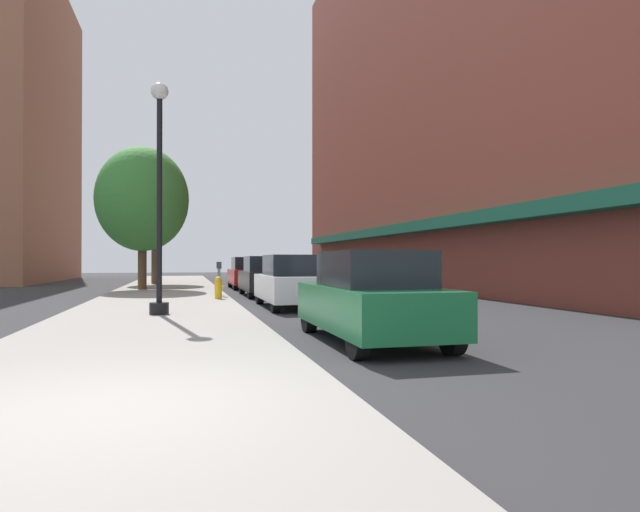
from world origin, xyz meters
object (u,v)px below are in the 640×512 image
Objects in this scene: parking_meter_near at (218,274)px; car_green at (371,298)px; car_red at (248,273)px; parking_meter_far at (220,274)px; tree_mid at (142,199)px; fire_hydrant at (218,287)px; tree_near at (155,200)px; lamppost at (159,193)px; car_white at (292,282)px; car_black at (265,277)px.

parking_meter_near is 12.72m from car_green.
parking_meter_far is at bearing -103.42° from car_red.
tree_mid is at bearing 123.03° from parking_meter_near.
tree_mid reaches higher than car_red.
tree_near reaches higher than fire_hydrant.
tree_mid is at bearing -160.86° from car_red.
lamppost is 0.83× the size of tree_near.
car_white is 1.00× the size of car_black.
car_white is at bearing -73.21° from tree_near.
car_black is at bearing 14.86° from parking_meter_near.
parking_meter_far is 0.30× the size of car_red.
tree_mid reaches higher than parking_meter_far.
car_green is 1.00× the size of car_white.
parking_meter_near is at bearing 75.51° from lamppost.
tree_near reaches higher than car_black.
tree_mid is 18.63m from car_green.
lamppost reaches higher than parking_meter_near.
tree_near is at bearing 103.92° from parking_meter_far.
tree_mid is 7.71m from car_black.
parking_meter_far is at bearing -146.26° from car_black.
tree_mid is (-1.28, 12.52, 1.18)m from lamppost.
tree_mid reaches higher than car_white.
tree_mid is at bearing 95.85° from lamppost.
parking_meter_far is 0.19× the size of tree_mid.
car_black is at bearing -65.12° from tree_near.
car_black reaches higher than fire_hydrant.
tree_mid is at bearing -92.63° from tree_near.
tree_mid is (-3.23, 4.97, 3.44)m from parking_meter_near.
tree_near is 12.40m from car_black.
car_black and car_red have the same top height.
car_white is at bearing 89.37° from car_green.
car_red is at bearing 89.16° from car_black.
fire_hydrant is at bearing -66.67° from tree_mid.
tree_near reaches higher than car_green.
parking_meter_near is 6.93m from car_red.
car_white is 5.68m from car_black.
fire_hydrant is at bearing 124.21° from car_white.
car_red is at bearing -42.14° from tree_near.
lamppost is at bearing 127.22° from car_green.
car_white is (5.18, -10.14, -3.58)m from tree_mid.
lamppost is 7.35m from parking_meter_far.
car_black reaches higher than parking_meter_far.
lamppost is at bearing -149.59° from car_white.
car_white is (1.95, -5.16, -0.14)m from parking_meter_near.
car_white is (1.95, -4.34, -0.14)m from parking_meter_far.
lamppost is 1.37× the size of car_green.
car_red is (1.95, 7.48, -0.14)m from parking_meter_far.
tree_near is (-2.95, 11.91, 4.10)m from parking_meter_far.
car_green is 13.08m from car_black.
tree_mid reaches higher than car_green.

